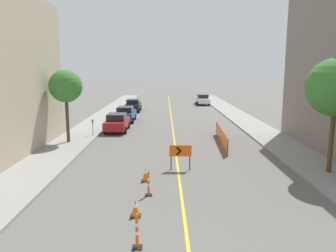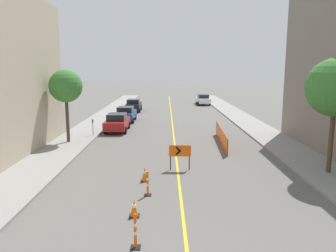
{
  "view_description": "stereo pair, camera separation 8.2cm",
  "coord_description": "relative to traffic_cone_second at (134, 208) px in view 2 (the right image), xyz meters",
  "views": [
    {
      "loc": [
        -0.71,
        -4.21,
        5.48
      ],
      "look_at": [
        -0.48,
        21.36,
        1.0
      ],
      "focal_mm": 35.0,
      "sensor_mm": 36.0,
      "label": 1
    },
    {
      "loc": [
        -0.63,
        -4.21,
        5.48
      ],
      "look_at": [
        -0.48,
        21.36,
        1.0
      ],
      "focal_mm": 35.0,
      "sensor_mm": 36.0,
      "label": 2
    }
  ],
  "objects": [
    {
      "name": "parked_car_curb_far",
      "position": [
        -3.02,
        30.84,
        0.48
      ],
      "size": [
        1.93,
        4.31,
        1.59
      ],
      "rotation": [
        0.0,
        0.0,
        0.0
      ],
      "color": "black",
      "rests_on": "ground_plane"
    },
    {
      "name": "delineator_post_rear",
      "position": [
        0.39,
        2.06,
        0.15
      ],
      "size": [
        0.31,
        0.31,
        1.11
      ],
      "color": "black",
      "rests_on": "ground_plane"
    },
    {
      "name": "street_tree_left_near",
      "position": [
        -6.07,
        12.3,
        3.89
      ],
      "size": [
        2.39,
        2.39,
        5.32
      ],
      "color": "#4C3823",
      "rests_on": "sidewalk_left"
    },
    {
      "name": "street_tree_right_near",
      "position": [
        9.74,
        4.92,
        4.22
      ],
      "size": [
        2.97,
        2.97,
        5.92
      ],
      "color": "#4C3823",
      "rests_on": "sidewalk_right"
    },
    {
      "name": "sidewalk_left",
      "position": [
        -5.92,
        24.07,
        -0.26
      ],
      "size": [
        3.01,
        62.83,
        0.12
      ],
      "color": "gray",
      "rests_on": "ground_plane"
    },
    {
      "name": "traffic_cone_third",
      "position": [
        0.15,
        3.92,
        0.02
      ],
      "size": [
        0.4,
        0.4,
        0.7
      ],
      "color": "black",
      "rests_on": "ground_plane"
    },
    {
      "name": "delineator_post_front",
      "position": [
        0.25,
        -2.21,
        0.17
      ],
      "size": [
        0.31,
        0.31,
        1.14
      ],
      "color": "black",
      "rests_on": "ground_plane"
    },
    {
      "name": "sidewalk_right",
      "position": [
        9.59,
        24.07,
        -0.26
      ],
      "size": [
        3.01,
        62.83,
        0.12
      ],
      "color": "gray",
      "rests_on": "ground_plane"
    },
    {
      "name": "parked_car_opposite_side",
      "position": [
        6.9,
        38.86,
        0.48
      ],
      "size": [
        2.01,
        4.38,
        1.59
      ],
      "rotation": [
        0.0,
        0.0,
        0.05
      ],
      "color": "silver",
      "rests_on": "ground_plane"
    },
    {
      "name": "parking_meter_near_curb",
      "position": [
        -4.76,
        14.66,
        0.74
      ],
      "size": [
        0.12,
        0.11,
        1.34
      ],
      "color": "#4C4C51",
      "rests_on": "sidewalk_left"
    },
    {
      "name": "lane_stripe",
      "position": [
        1.83,
        24.07,
        -0.32
      ],
      "size": [
        0.12,
        62.83,
        0.01
      ],
      "color": "gold",
      "rests_on": "ground_plane"
    },
    {
      "name": "traffic_cone_second",
      "position": [
        0.0,
        0.0,
        0.0
      ],
      "size": [
        0.39,
        0.39,
        0.66
      ],
      "color": "black",
      "rests_on": "ground_plane"
    },
    {
      "name": "parked_car_curb_near",
      "position": [
        -3.14,
        17.11,
        0.48
      ],
      "size": [
        1.94,
        4.32,
        1.59
      ],
      "rotation": [
        0.0,
        0.0,
        -0.01
      ],
      "color": "maroon",
      "rests_on": "ground_plane"
    },
    {
      "name": "arrow_barricade_primary",
      "position": [
        1.96,
        5.74,
        0.69
      ],
      "size": [
        1.2,
        0.1,
        1.39
      ],
      "rotation": [
        0.0,
        0.0,
        -0.03
      ],
      "color": "#EF560C",
      "rests_on": "ground_plane"
    },
    {
      "name": "parked_car_curb_mid",
      "position": [
        -3.03,
        22.44,
        0.48
      ],
      "size": [
        1.95,
        4.35,
        1.59
      ],
      "rotation": [
        0.0,
        0.0,
        -0.03
      ],
      "color": "navy",
      "rests_on": "ground_plane"
    },
    {
      "name": "safety_mesh_fence",
      "position": [
        5.26,
        11.99,
        0.25
      ],
      "size": [
        0.43,
        7.16,
        1.15
      ],
      "rotation": [
        0.0,
        0.0,
        1.52
      ],
      "color": "#EF560C",
      "rests_on": "ground_plane"
    }
  ]
}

